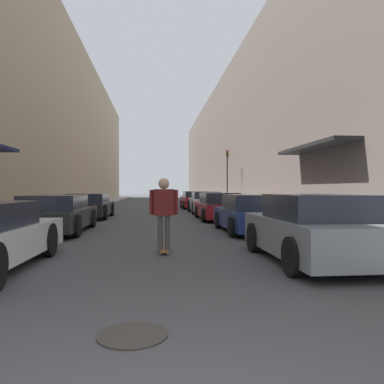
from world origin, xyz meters
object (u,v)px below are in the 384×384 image
(parked_car_right_4, at_px, (195,200))
(skateboarder, at_px, (164,207))
(parked_car_right_0, at_px, (313,229))
(manhole_cover, at_px, (133,335))
(parked_car_right_1, at_px, (250,214))
(parked_car_right_2, at_px, (219,207))
(parked_car_left_2, at_px, (89,206))
(parked_car_left_1, at_px, (56,214))
(traffic_light, at_px, (227,173))
(parked_car_right_3, at_px, (205,202))

(parked_car_right_4, relative_size, skateboarder, 2.64)
(parked_car_right_0, bearing_deg, parked_car_right_4, 90.41)
(manhole_cover, bearing_deg, skateboarder, 84.89)
(parked_car_right_1, height_order, parked_car_right_2, parked_car_right_2)
(parked_car_right_2, bearing_deg, parked_car_right_4, 90.00)
(parked_car_left_2, xyz_separation_m, parked_car_right_4, (6.22, 8.55, 0.02))
(parked_car_right_0, relative_size, skateboarder, 2.33)
(parked_car_left_1, relative_size, parked_car_left_2, 1.04)
(parked_car_right_2, xyz_separation_m, parked_car_right_4, (-0.00, 10.25, 0.01))
(manhole_cover, bearing_deg, parked_car_right_4, 82.34)
(parked_car_right_0, xyz_separation_m, parked_car_right_1, (0.04, 5.07, -0.05))
(parked_car_right_1, height_order, manhole_cover, parked_car_right_1)
(parked_car_right_0, height_order, traffic_light, traffic_light)
(parked_car_left_1, bearing_deg, traffic_light, 56.60)
(parked_car_right_1, xyz_separation_m, parked_car_right_2, (-0.19, 5.10, 0.00))
(parked_car_right_2, relative_size, traffic_light, 1.07)
(parked_car_right_2, distance_m, manhole_cover, 13.96)
(parked_car_left_1, height_order, parked_car_left_2, parked_car_left_1)
(parked_car_right_0, xyz_separation_m, parked_car_right_4, (-0.15, 20.42, -0.03))
(parked_car_right_3, height_order, manhole_cover, parked_car_right_3)
(parked_car_left_2, distance_m, parked_car_right_4, 10.57)
(parked_car_right_2, distance_m, traffic_light, 8.45)
(parked_car_left_2, relative_size, manhole_cover, 6.56)
(skateboarder, distance_m, traffic_light, 17.51)
(parked_car_right_1, bearing_deg, parked_car_right_3, 90.70)
(parked_car_left_1, distance_m, parked_car_right_0, 8.55)
(parked_car_right_1, height_order, parked_car_right_4, parked_car_right_4)
(parked_car_right_3, distance_m, traffic_light, 4.00)
(parked_car_right_0, relative_size, parked_car_right_4, 0.88)
(parked_car_left_1, bearing_deg, parked_car_right_1, -5.41)
(parked_car_right_0, bearing_deg, traffic_light, 84.24)
(parked_car_left_2, xyz_separation_m, parked_car_right_0, (6.36, -11.86, 0.04))
(parked_car_left_2, height_order, parked_car_right_2, parked_car_right_2)
(parked_car_left_2, distance_m, traffic_light, 10.51)
(parked_car_right_2, bearing_deg, traffic_light, 76.08)
(parked_car_right_4, bearing_deg, parked_car_right_1, -89.30)
(parked_car_right_1, distance_m, manhole_cover, 9.15)
(skateboarder, bearing_deg, parked_car_right_2, 72.50)
(manhole_cover, xyz_separation_m, traffic_light, (5.18, 21.56, 2.53))
(parked_car_right_4, bearing_deg, parked_car_left_2, -126.01)
(parked_car_right_0, relative_size, traffic_light, 0.99)
(parked_car_left_2, xyz_separation_m, skateboarder, (3.44, -10.50, 0.44))
(parked_car_right_3, bearing_deg, manhole_cover, -99.96)
(skateboarder, distance_m, manhole_cover, 4.90)
(parked_car_right_3, relative_size, skateboarder, 2.64)
(parked_car_right_3, bearing_deg, parked_car_right_0, -89.69)
(parked_car_right_3, bearing_deg, traffic_light, 56.97)
(parked_car_left_2, bearing_deg, manhole_cover, -78.84)
(parked_car_right_2, bearing_deg, parked_car_left_1, -144.30)
(parked_car_right_1, xyz_separation_m, traffic_light, (1.79, 13.08, 1.94))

